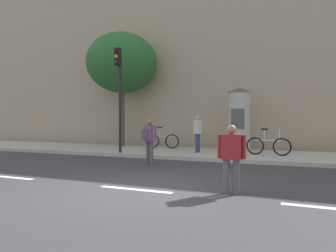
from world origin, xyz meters
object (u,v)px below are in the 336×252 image
Objects in this scene: pedestrian_with_backpack at (149,137)px; pedestrian_in_light_jacket at (232,153)px; pedestrian_in_red_top at (198,131)px; bicycle_leaning at (268,146)px; bicycle_upright at (162,140)px; street_tree at (122,63)px; traffic_light at (119,83)px; poster_column at (239,119)px.

pedestrian_with_backpack is 1.09× the size of pedestrian_in_light_jacket.
pedestrian_with_backpack is at bearing -105.16° from pedestrian_in_red_top.
pedestrian_with_backpack is at bearing 137.96° from pedestrian_in_light_jacket.
pedestrian_in_light_jacket reaches higher than bicycle_leaning.
pedestrian_in_red_top reaches higher than pedestrian_in_light_jacket.
bicycle_upright is (-1.36, 4.49, -0.43)m from pedestrian_with_backpack.
pedestrian_in_red_top reaches higher than pedestrian_with_backpack.
bicycle_upright is (-4.76, 7.55, -0.34)m from pedestrian_in_light_jacket.
bicycle_leaning is 1.00× the size of bicycle_upright.
street_tree is 3.50× the size of bicycle_upright.
pedestrian_in_light_jacket is at bearing -67.99° from pedestrian_in_red_top.
pedestrian_in_red_top is 0.93× the size of bicycle_leaning.
pedestrian_with_backpack is (2.28, -1.77, -2.21)m from traffic_light.
bicycle_leaning is at bearing 13.68° from traffic_light.
pedestrian_with_backpack is at bearing -37.83° from traffic_light.
street_tree reaches higher than bicycle_leaning.
pedestrian_in_red_top is 3.02m from bicycle_leaning.
traffic_light reaches higher than poster_column.
poster_column reaches higher than pedestrian_with_backpack.
bicycle_upright is (-2.23, 1.29, -0.57)m from pedestrian_in_red_top.
poster_column is 2.10m from pedestrian_in_red_top.
poster_column is (4.78, 2.64, -1.56)m from traffic_light.
poster_column is at bearing -1.16° from bicycle_upright.
street_tree reaches higher than poster_column.
poster_column is at bearing 139.18° from bicycle_leaning.
pedestrian_in_red_top is at bearing -178.76° from bicycle_leaning.
pedestrian_in_light_jacket is at bearing -40.41° from traffic_light.
poster_column reaches higher than pedestrian_in_light_jacket.
pedestrian_in_red_top is at bearing -18.40° from street_tree.
pedestrian_in_red_top is 2.64m from bicycle_upright.
poster_column is 1.79× the size of pedestrian_with_backpack.
bicycle_leaning is at bearing -40.82° from poster_column.
bicycle_leaning is at bearing 86.05° from pedestrian_in_light_jacket.
poster_column is at bearing 36.61° from pedestrian_in_red_top.
pedestrian_in_light_jacket reaches higher than bicycle_upright.
street_tree is at bearing 176.72° from poster_column.
poster_column is 1.96× the size of pedestrian_in_light_jacket.
pedestrian_in_light_jacket is at bearing -93.95° from bicycle_leaning.
bicycle_upright is at bearing 71.34° from traffic_light.
street_tree reaches higher than pedestrian_in_red_top.
pedestrian_with_backpack is 4.71m from bicycle_upright.
pedestrian_in_red_top is (-1.63, -1.21, -0.51)m from poster_column.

